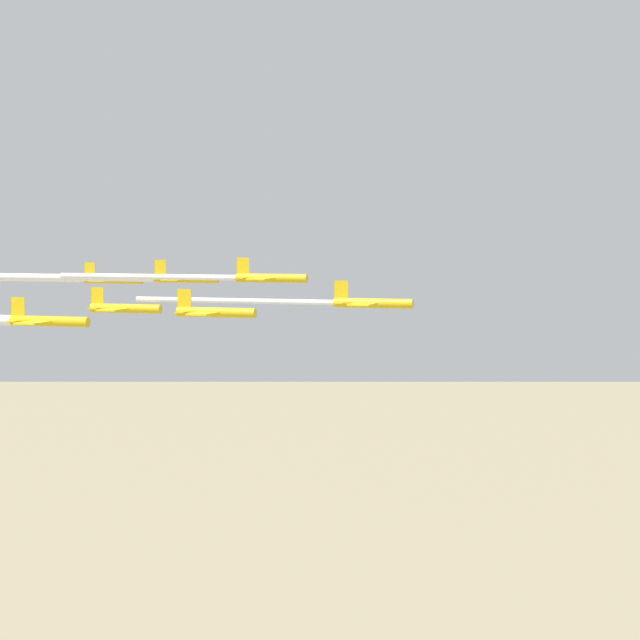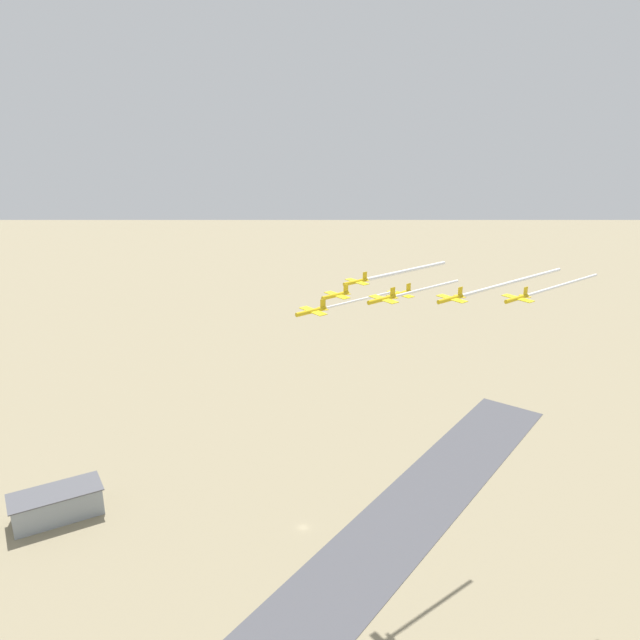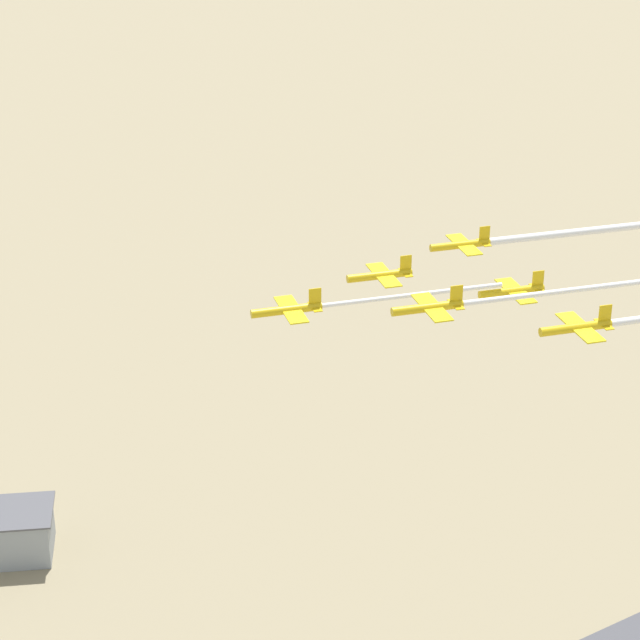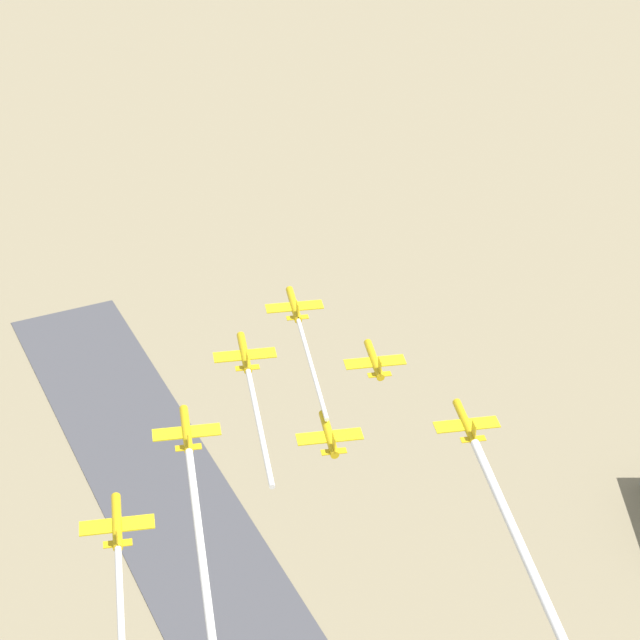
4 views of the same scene
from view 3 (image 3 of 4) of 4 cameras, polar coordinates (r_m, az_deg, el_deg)
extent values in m
cylinder|color=gold|center=(184.32, -1.55, 0.46)|extent=(10.80, 2.98, 1.31)
cube|color=yellow|center=(184.48, -1.33, 0.48)|extent=(4.40, 10.34, 0.21)
cube|color=gold|center=(184.70, -0.23, 1.08)|extent=(1.91, 0.46, 2.62)
cube|color=gold|center=(185.37, -0.23, 0.62)|extent=(1.89, 3.97, 0.14)
cylinder|color=gold|center=(179.02, 4.92, 0.56)|extent=(10.80, 2.98, 1.31)
cube|color=yellow|center=(179.26, 5.14, 0.58)|extent=(4.40, 10.34, 0.21)
cube|color=gold|center=(179.88, 6.26, 1.19)|extent=(1.91, 0.46, 2.62)
cube|color=gold|center=(180.54, 6.23, 0.72)|extent=(1.89, 3.97, 0.14)
cylinder|color=gold|center=(198.79, 2.73, 2.05)|extent=(10.80, 2.98, 1.31)
cube|color=yellow|center=(199.01, 2.93, 2.07)|extent=(4.40, 10.34, 0.21)
cube|color=gold|center=(199.53, 3.95, 2.61)|extent=(1.91, 0.46, 2.62)
cube|color=gold|center=(200.16, 3.93, 2.18)|extent=(1.89, 3.97, 0.14)
cylinder|color=gold|center=(177.54, 11.60, -0.36)|extent=(10.80, 2.98, 1.31)
cube|color=yellow|center=(177.86, 11.81, -0.33)|extent=(4.40, 10.34, 0.21)
cube|color=gold|center=(178.85, 12.90, 0.29)|extent=(1.91, 0.46, 2.62)
cube|color=gold|center=(179.52, 12.86, -0.19)|extent=(1.89, 3.97, 0.14)
cylinder|color=gold|center=(196.23, 8.74, 1.30)|extent=(10.80, 2.98, 1.31)
cube|color=yellow|center=(196.52, 8.93, 1.32)|extent=(4.40, 10.34, 0.21)
cube|color=gold|center=(197.38, 9.94, 1.87)|extent=(1.91, 0.46, 2.62)
cube|color=gold|center=(198.02, 9.91, 1.44)|extent=(1.89, 3.97, 0.14)
cylinder|color=gold|center=(214.31, 6.42, 3.43)|extent=(10.80, 2.98, 1.31)
cube|color=yellow|center=(214.57, 6.60, 3.44)|extent=(4.40, 10.34, 0.21)
cube|color=gold|center=(215.36, 7.53, 3.94)|extent=(1.91, 0.46, 2.62)
cube|color=gold|center=(215.95, 7.51, 3.54)|extent=(1.89, 3.97, 0.14)
cylinder|color=white|center=(189.81, 4.28, 1.15)|extent=(28.85, 5.26, 0.70)
cylinder|color=white|center=(186.55, 10.62, 1.25)|extent=(28.61, 5.34, 0.83)
cylinder|color=white|center=(225.10, 12.61, 4.04)|extent=(41.16, 7.82, 1.33)
camera|label=1|loc=(328.62, -16.29, 12.28)|focal=70.00mm
camera|label=2|loc=(71.94, -77.45, -12.91)|focal=35.00mm
camera|label=4|loc=(266.81, 48.23, 25.26)|focal=70.00mm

